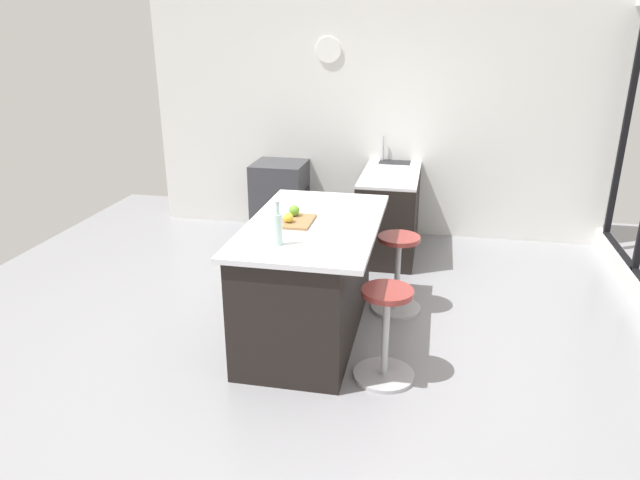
{
  "coord_description": "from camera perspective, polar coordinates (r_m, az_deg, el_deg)",
  "views": [
    {
      "loc": [
        3.94,
        0.74,
        2.37
      ],
      "look_at": [
        -0.18,
        -0.1,
        0.81
      ],
      "focal_mm": 32.53,
      "sensor_mm": 36.0,
      "label": 1
    }
  ],
  "objects": [
    {
      "name": "interior_partition_left",
      "position": [
        6.89,
        5.33,
        11.82
      ],
      "size": [
        0.15,
        5.29,
        2.71
      ],
      "color": "silver",
      "rests_on": "ground_plane"
    },
    {
      "name": "cutting_board",
      "position": [
        4.44,
        -2.31,
        1.85
      ],
      "size": [
        0.36,
        0.24,
        0.02
      ],
      "primitive_type": "cube",
      "color": "olive",
      "rests_on": "kitchen_island"
    },
    {
      "name": "kitchen_island",
      "position": [
        4.63,
        -1.18,
        -3.73
      ],
      "size": [
        1.72,
        0.99,
        0.95
      ],
      "color": "black",
      "rests_on": "ground_plane"
    },
    {
      "name": "apple_green",
      "position": [
        4.52,
        -2.55,
        2.91
      ],
      "size": [
        0.09,
        0.09,
        0.09
      ],
      "primitive_type": "sphere",
      "color": "#609E2D",
      "rests_on": "cutting_board"
    },
    {
      "name": "water_bottle",
      "position": [
        3.95,
        -4.16,
        1.19
      ],
      "size": [
        0.06,
        0.06,
        0.31
      ],
      "color": "silver",
      "rests_on": "kitchen_island"
    },
    {
      "name": "stool_middle",
      "position": [
        4.13,
        6.46,
        -9.45
      ],
      "size": [
        0.44,
        0.44,
        0.69
      ],
      "color": "#B7B7BC",
      "rests_on": "ground_plane"
    },
    {
      "name": "stool_by_window",
      "position": [
        5.09,
        7.61,
        -3.5
      ],
      "size": [
        0.44,
        0.44,
        0.69
      ],
      "color": "#B7B7BC",
      "rests_on": "ground_plane"
    },
    {
      "name": "sink_cabinet",
      "position": [
        6.72,
        7.09,
        3.65
      ],
      "size": [
        1.96,
        0.6,
        1.17
      ],
      "color": "black",
      "rests_on": "ground_plane"
    },
    {
      "name": "oven_range",
      "position": [
        6.94,
        -3.93,
        4.11
      ],
      "size": [
        0.6,
        0.61,
        0.86
      ],
      "color": "#38383D",
      "rests_on": "ground_plane"
    },
    {
      "name": "apple_yellow",
      "position": [
        4.37,
        -3.13,
        2.22
      ],
      "size": [
        0.08,
        0.08,
        0.08
      ],
      "primitive_type": "sphere",
      "color": "gold",
      "rests_on": "cutting_board"
    },
    {
      "name": "ground_plane",
      "position": [
        4.66,
        0.77,
        -10.23
      ],
      "size": [
        7.36,
        7.36,
        0.0
      ],
      "primitive_type": "plane",
      "color": "gray"
    }
  ]
}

